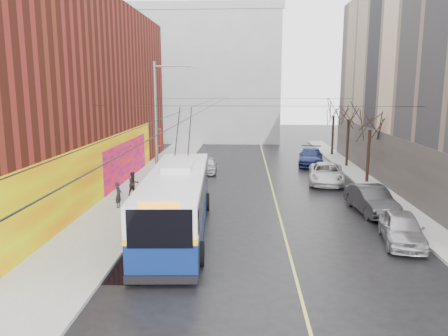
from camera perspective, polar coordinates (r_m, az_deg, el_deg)
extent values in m
plane|color=black|center=(19.34, 4.30, -12.03)|extent=(140.00, 140.00, 0.00)
cube|color=gray|center=(31.63, -10.94, -3.08)|extent=(4.00, 60.00, 0.15)
cube|color=gray|center=(32.20, 19.98, -3.29)|extent=(2.00, 60.00, 0.15)
cube|color=#BFB74C|center=(32.77, 6.30, -2.60)|extent=(0.12, 50.00, 0.01)
cube|color=#5B1E12|center=(35.41, -23.40, 9.01)|extent=(12.00, 36.00, 14.00)
cube|color=orange|center=(29.90, -15.62, -0.29)|extent=(0.08, 28.00, 4.00)
cube|color=#90047B|center=(35.61, -12.52, 0.88)|extent=(0.06, 12.00, 3.20)
cube|color=#4C4742|center=(33.99, 20.77, 0.68)|extent=(0.06, 36.00, 4.00)
cube|color=gray|center=(63.11, -2.23, 11.96)|extent=(20.00, 12.00, 18.00)
cube|color=gray|center=(58.10, -2.83, 20.51)|extent=(20.50, 0.40, 1.00)
cylinder|color=slate|center=(28.59, -8.87, 4.56)|extent=(0.20, 0.20, 9.00)
cube|color=#5E120D|center=(28.56, -8.16, 3.96)|extent=(0.04, 0.60, 1.10)
cylinder|color=slate|center=(28.26, -6.67, 13.07)|extent=(2.40, 0.10, 0.10)
cube|color=slate|center=(28.10, -4.39, 12.92)|extent=(0.50, 0.22, 0.12)
cylinder|color=black|center=(33.04, -2.90, 8.41)|extent=(0.02, 60.00, 0.02)
cylinder|color=black|center=(32.96, -1.15, 8.42)|extent=(0.02, 60.00, 0.02)
cylinder|color=black|center=(23.89, 4.14, 8.07)|extent=(18.00, 0.02, 0.02)
cylinder|color=black|center=(39.87, 3.61, 9.05)|extent=(18.00, 0.02, 0.02)
cylinder|color=black|center=(35.58, 18.32, 1.41)|extent=(0.24, 0.24, 4.20)
cylinder|color=black|center=(42.28, 15.83, 3.10)|extent=(0.24, 0.24, 4.48)
cylinder|color=black|center=(49.08, 14.01, 4.10)|extent=(0.24, 0.24, 4.37)
cube|color=black|center=(19.24, -12.49, -12.38)|extent=(1.93, 3.64, 0.01)
ellipsoid|color=slate|center=(27.28, -2.14, 11.75)|extent=(0.44, 0.20, 0.12)
ellipsoid|color=slate|center=(26.91, 0.53, 9.44)|extent=(0.44, 0.20, 0.12)
ellipsoid|color=slate|center=(29.17, -4.07, 8.73)|extent=(0.44, 0.20, 0.12)
cube|color=#0A1C50|center=(22.61, -6.13, -6.00)|extent=(3.45, 12.82, 1.59)
cube|color=silver|center=(22.23, -6.20, -2.34)|extent=(3.45, 12.82, 1.37)
cube|color=yellow|center=(22.40, -6.17, -4.05)|extent=(3.50, 12.86, 0.23)
cube|color=black|center=(16.20, -8.43, -7.89)|extent=(2.43, 0.18, 1.48)
cube|color=black|center=(28.46, -4.93, 0.19)|extent=(2.43, 0.18, 1.27)
cube|color=black|center=(22.44, -9.74, -2.59)|extent=(0.69, 11.61, 1.06)
cube|color=black|center=(22.16, -2.60, -2.61)|extent=(0.69, 11.61, 1.06)
cube|color=silver|center=(23.10, -5.98, 0.29)|extent=(1.65, 3.25, 0.32)
cube|color=black|center=(16.87, -8.26, -14.25)|extent=(2.75, 0.28, 0.32)
cylinder|color=black|center=(19.00, -11.57, -10.94)|extent=(0.38, 1.07, 1.06)
cylinder|color=black|center=(18.67, -3.11, -11.12)|extent=(0.38, 1.07, 1.06)
cylinder|color=black|center=(26.94, -8.14, -4.39)|extent=(0.38, 1.07, 1.06)
cylinder|color=black|center=(26.71, -2.28, -4.42)|extent=(0.38, 1.07, 1.06)
cylinder|color=black|center=(26.57, -6.08, 4.96)|extent=(0.27, 3.67, 2.60)
cylinder|color=black|center=(26.51, -4.49, 4.98)|extent=(0.27, 3.67, 2.60)
imported|color=#A5A4A9|center=(22.75, 22.21, -7.28)|extent=(2.47, 4.67, 1.51)
imported|color=#292A2C|center=(27.47, 18.69, -3.95)|extent=(2.27, 5.06, 1.61)
imported|color=#BCBDBF|center=(34.92, 13.20, -0.71)|extent=(3.36, 5.92, 1.56)
imported|color=navy|center=(42.77, 11.28, 1.45)|extent=(3.09, 5.90, 1.63)
imported|color=#ADADB2|center=(38.30, -2.17, 0.39)|extent=(1.73, 4.01, 1.35)
imported|color=black|center=(27.47, -13.61, -3.41)|extent=(0.41, 0.59, 1.57)
imported|color=black|center=(30.12, -11.74, -2.03)|extent=(1.01, 1.01, 1.65)
imported|color=black|center=(27.45, -10.01, -3.23)|extent=(1.13, 1.19, 1.62)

